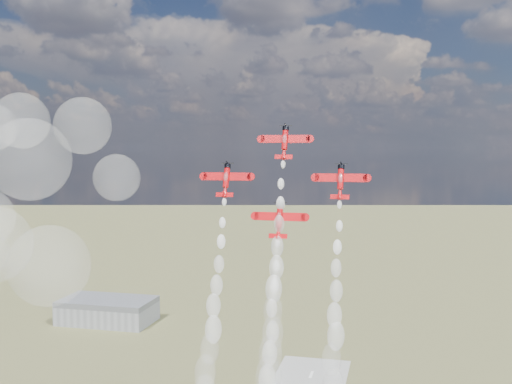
{
  "coord_description": "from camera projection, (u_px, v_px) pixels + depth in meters",
  "views": [
    {
      "loc": [
        34.73,
        -114.87,
        95.68
      ],
      "look_at": [
        3.31,
        16.04,
        85.73
      ],
      "focal_mm": 42.0,
      "sensor_mm": 36.0,
      "label": 1
    }
  ],
  "objects": [
    {
      "name": "plane_slot",
      "position": [
        279.0,
        220.0,
        130.98
      ],
      "size": [
        11.33,
        4.93,
        7.8
      ],
      "rotation": [
        1.23,
        0.0,
        0.0
      ],
      "color": "red",
      "rests_on": "ground"
    },
    {
      "name": "plane_lead",
      "position": [
        285.0,
        142.0,
        135.65
      ],
      "size": [
        11.33,
        4.93,
        7.8
      ],
      "rotation": [
        1.23,
        0.0,
        0.0
      ],
      "color": "red",
      "rests_on": "ground"
    },
    {
      "name": "smoke_trail_right",
      "position": [
        332.0,
        382.0,
        119.47
      ],
      "size": [
        5.69,
        18.71,
        46.52
      ],
      "color": "white",
      "rests_on": "plane_right"
    },
    {
      "name": "plane_left",
      "position": [
        226.0,
        179.0,
        136.34
      ],
      "size": [
        11.33,
        4.93,
        7.8
      ],
      "rotation": [
        1.23,
        0.0,
        0.0
      ],
      "color": "red",
      "rests_on": "ground"
    },
    {
      "name": "hangar",
      "position": [
        108.0,
        310.0,
        328.53
      ],
      "size": [
        50.0,
        28.0,
        13.0
      ],
      "color": "gray",
      "rests_on": "ground"
    },
    {
      "name": "smoke_trail_left",
      "position": [
        208.0,
        370.0,
        125.79
      ],
      "size": [
        5.33,
        18.5,
        46.72
      ],
      "color": "white",
      "rests_on": "plane_left"
    },
    {
      "name": "plane_right",
      "position": [
        341.0,
        181.0,
        130.3
      ],
      "size": [
        11.33,
        4.93,
        7.8
      ],
      "rotation": [
        1.23,
        0.0,
        0.0
      ],
      "color": "red",
      "rests_on": "ground"
    },
    {
      "name": "smoke_trail_lead",
      "position": [
        272.0,
        330.0,
        124.78
      ],
      "size": [
        5.21,
        19.1,
        46.07
      ],
      "color": "white",
      "rests_on": "plane_lead"
    }
  ]
}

